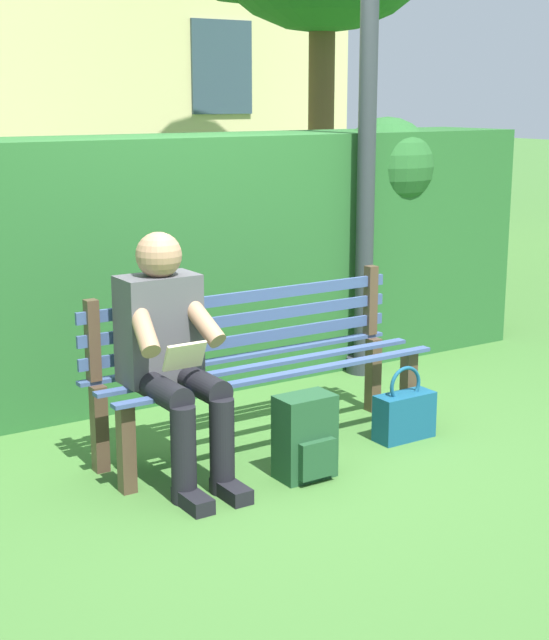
{
  "coord_description": "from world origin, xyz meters",
  "views": [
    {
      "loc": [
        2.57,
        4.03,
        1.8
      ],
      "look_at": [
        0.0,
        0.1,
        0.71
      ],
      "focal_mm": 53.88,
      "sensor_mm": 36.0,
      "label": 1
    }
  ],
  "objects_px": {
    "park_bench": "(256,361)",
    "person_seated": "(171,351)",
    "backpack": "(305,438)",
    "lamp_post": "(369,56)",
    "handbag": "(404,414)"
  },
  "relations": [
    {
      "from": "park_bench",
      "to": "person_seated",
      "type": "relative_size",
      "value": 1.58
    },
    {
      "from": "backpack",
      "to": "park_bench",
      "type": "bearing_deg",
      "value": -96.14
    },
    {
      "from": "backpack",
      "to": "lamp_post",
      "type": "height_order",
      "value": "lamp_post"
    },
    {
      "from": "park_bench",
      "to": "handbag",
      "type": "xyz_separation_m",
      "value": [
        -0.7,
        0.39,
        -0.31
      ]
    },
    {
      "from": "park_bench",
      "to": "person_seated",
      "type": "height_order",
      "value": "person_seated"
    },
    {
      "from": "park_bench",
      "to": "backpack",
      "type": "bearing_deg",
      "value": 83.86
    },
    {
      "from": "person_seated",
      "to": "handbag",
      "type": "relative_size",
      "value": 2.92
    },
    {
      "from": "lamp_post",
      "to": "person_seated",
      "type": "bearing_deg",
      "value": 26.14
    },
    {
      "from": "backpack",
      "to": "lamp_post",
      "type": "xyz_separation_m",
      "value": [
        -1.37,
        -1.29,
        1.85
      ]
    },
    {
      "from": "park_bench",
      "to": "lamp_post",
      "type": "height_order",
      "value": "lamp_post"
    },
    {
      "from": "park_bench",
      "to": "lamp_post",
      "type": "xyz_separation_m",
      "value": [
        -1.31,
        -0.75,
        1.6
      ]
    },
    {
      "from": "backpack",
      "to": "handbag",
      "type": "distance_m",
      "value": 0.77
    },
    {
      "from": "person_seated",
      "to": "lamp_post",
      "type": "xyz_separation_m",
      "value": [
        -1.89,
        -0.93,
        1.42
      ]
    },
    {
      "from": "backpack",
      "to": "handbag",
      "type": "relative_size",
      "value": 1.02
    },
    {
      "from": "park_bench",
      "to": "lamp_post",
      "type": "bearing_deg",
      "value": -150.12
    }
  ]
}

